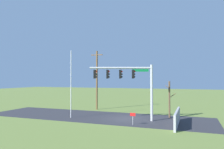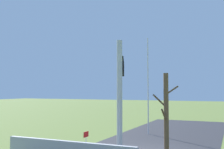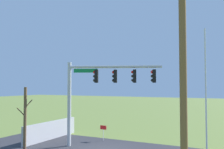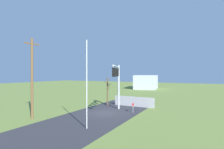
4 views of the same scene
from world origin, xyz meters
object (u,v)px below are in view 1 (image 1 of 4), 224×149
utility_pole (97,79)px  bare_tree (169,99)px  signal_mast (131,80)px  flagpole (71,84)px  open_sign (133,116)px

utility_pole → bare_tree: utility_pole is taller
signal_mast → flagpole: flagpole is taller
signal_mast → utility_pole: 10.06m
open_sign → utility_pole: bearing=132.3°
signal_mast → flagpole: bearing=-176.2°
signal_mast → utility_pole: utility_pole is taller
utility_pole → bare_tree: 11.82m
utility_pole → flagpole: bearing=-90.0°
flagpole → bare_tree: size_ratio=1.85×
signal_mast → flagpole: (-7.30, -0.48, -0.47)m
bare_tree → open_sign: 6.38m
bare_tree → open_sign: (-3.04, -5.45, -1.33)m
flagpole → bare_tree: (11.08, 4.03, -1.80)m
open_sign → flagpole: bearing=170.0°
signal_mast → flagpole: size_ratio=0.81×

